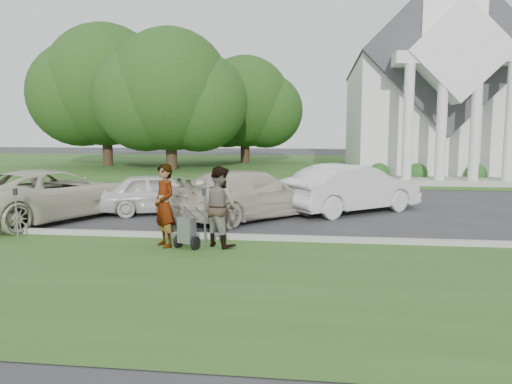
% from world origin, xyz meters
% --- Properties ---
extents(ground, '(120.00, 120.00, 0.00)m').
position_xyz_m(ground, '(0.00, 0.00, 0.00)').
color(ground, '#333335').
rests_on(ground, ground).
extents(grass_strip, '(80.00, 7.00, 0.01)m').
position_xyz_m(grass_strip, '(0.00, -3.00, 0.01)').
color(grass_strip, '#2D551D').
rests_on(grass_strip, ground).
extents(church_lawn, '(80.00, 30.00, 0.01)m').
position_xyz_m(church_lawn, '(0.00, 27.00, 0.01)').
color(church_lawn, '#2D551D').
rests_on(church_lawn, ground).
extents(curb, '(80.00, 0.18, 0.15)m').
position_xyz_m(curb, '(0.00, 0.55, 0.07)').
color(curb, '#9E9E93').
rests_on(curb, ground).
extents(church, '(9.19, 19.00, 24.10)m').
position_xyz_m(church, '(9.00, 23.11, 5.94)').
color(church, white).
rests_on(church, ground).
extents(tree_left, '(10.63, 8.40, 9.71)m').
position_xyz_m(tree_left, '(-8.01, 21.99, 5.11)').
color(tree_left, '#332316').
rests_on(tree_left, ground).
extents(tree_far, '(11.64, 9.20, 10.73)m').
position_xyz_m(tree_far, '(-14.01, 24.99, 5.69)').
color(tree_far, '#332316').
rests_on(tree_far, ground).
extents(tree_back, '(9.61, 7.60, 8.89)m').
position_xyz_m(tree_back, '(-4.01, 29.99, 4.73)').
color(tree_back, '#332316').
rests_on(tree_back, ground).
extents(striping_cart, '(0.76, 1.18, 1.02)m').
position_xyz_m(striping_cart, '(-0.80, -0.56, 0.44)').
color(striping_cart, black).
rests_on(striping_cart, ground).
extents(person_left, '(0.85, 0.86, 2.00)m').
position_xyz_m(person_left, '(-1.39, -0.42, 1.00)').
color(person_left, '#999999').
rests_on(person_left, ground).
extents(person_right, '(1.19, 1.14, 1.94)m').
position_xyz_m(person_right, '(-0.09, -0.20, 0.97)').
color(person_right, '#999999').
rests_on(person_right, ground).
extents(parking_meter_near, '(0.10, 0.09, 1.45)m').
position_xyz_m(parking_meter_near, '(-0.45, -0.22, 0.91)').
color(parking_meter_near, gray).
rests_on(parking_meter_near, ground).
extents(parking_meter_far, '(0.10, 0.09, 1.34)m').
position_xyz_m(parking_meter_far, '(-5.44, -0.09, 0.85)').
color(parking_meter_far, gray).
rests_on(parking_meter_far, ground).
extents(car_a, '(4.79, 6.34, 1.60)m').
position_xyz_m(car_a, '(-6.04, 2.71, 0.80)').
color(car_a, beige).
rests_on(car_a, ground).
extents(car_b, '(4.35, 2.92, 1.37)m').
position_xyz_m(car_b, '(-3.04, 4.24, 0.69)').
color(car_b, silver).
rests_on(car_b, ground).
extents(car_c, '(5.18, 5.47, 1.56)m').
position_xyz_m(car_c, '(0.10, 3.64, 0.78)').
color(car_c, beige).
rests_on(car_c, ground).
extents(car_d, '(5.00, 4.48, 1.65)m').
position_xyz_m(car_d, '(3.40, 5.29, 0.82)').
color(car_d, silver).
rests_on(car_d, ground).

